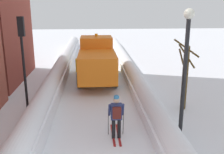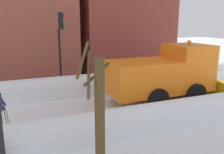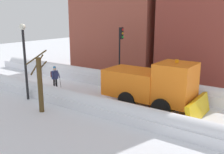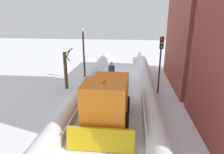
{
  "view_description": "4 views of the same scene",
  "coord_description": "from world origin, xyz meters",
  "px_view_note": "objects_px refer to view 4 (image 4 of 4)",
  "views": [
    {
      "loc": [
        -0.12,
        -6.32,
        5.09
      ],
      "look_at": [
        0.93,
        8.21,
        1.01
      ],
      "focal_mm": 41.7,
      "sensor_mm": 36.0,
      "label": 1
    },
    {
      "loc": [
        10.0,
        3.75,
        4.08
      ],
      "look_at": [
        0.04,
        7.73,
        1.53
      ],
      "focal_mm": 37.67,
      "sensor_mm": 36.0,
      "label": 2
    },
    {
      "loc": [
        13.37,
        17.04,
        5.45
      ],
      "look_at": [
        -0.12,
        7.52,
        1.45
      ],
      "focal_mm": 40.81,
      "sensor_mm": 36.0,
      "label": 3
    },
    {
      "loc": [
        -1.27,
        21.04,
        6.09
      ],
      "look_at": [
        0.33,
        6.07,
        1.3
      ],
      "focal_mm": 31.22,
      "sensor_mm": 36.0,
      "label": 4
    }
  ],
  "objects_px": {
    "skier": "(112,70)",
    "traffic_light_pole": "(161,55)",
    "plow_truck": "(108,98)",
    "bare_tree_near": "(66,69)",
    "street_lamp": "(84,48)"
  },
  "relations": [
    {
      "from": "traffic_light_pole",
      "to": "street_lamp",
      "type": "bearing_deg",
      "value": -23.44
    },
    {
      "from": "plow_truck",
      "to": "street_lamp",
      "type": "bearing_deg",
      "value": -66.67
    },
    {
      "from": "plow_truck",
      "to": "street_lamp",
      "type": "relative_size",
      "value": 1.2
    },
    {
      "from": "street_lamp",
      "to": "bare_tree_near",
      "type": "bearing_deg",
      "value": 69.19
    },
    {
      "from": "street_lamp",
      "to": "skier",
      "type": "bearing_deg",
      "value": -175.23
    },
    {
      "from": "traffic_light_pole",
      "to": "street_lamp",
      "type": "distance_m",
      "value": 7.39
    },
    {
      "from": "skier",
      "to": "bare_tree_near",
      "type": "bearing_deg",
      "value": 37.49
    },
    {
      "from": "plow_truck",
      "to": "street_lamp",
      "type": "distance_m",
      "value": 8.41
    },
    {
      "from": "plow_truck",
      "to": "traffic_light_pole",
      "type": "distance_m",
      "value": 6.06
    },
    {
      "from": "traffic_light_pole",
      "to": "bare_tree_near",
      "type": "xyz_separation_m",
      "value": [
        7.75,
        -0.39,
        -1.49
      ]
    },
    {
      "from": "skier",
      "to": "traffic_light_pole",
      "type": "height_order",
      "value": "traffic_light_pole"
    },
    {
      "from": "skier",
      "to": "bare_tree_near",
      "type": "relative_size",
      "value": 0.51
    },
    {
      "from": "bare_tree_near",
      "to": "skier",
      "type": "bearing_deg",
      "value": -142.51
    },
    {
      "from": "plow_truck",
      "to": "skier",
      "type": "xyz_separation_m",
      "value": [
        0.62,
        -7.78,
        -0.48
      ]
    },
    {
      "from": "plow_truck",
      "to": "bare_tree_near",
      "type": "relative_size",
      "value": 1.68
    }
  ]
}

